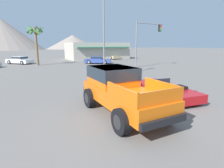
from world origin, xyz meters
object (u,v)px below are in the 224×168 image
Objects in this scene: parked_car_white at (20,60)px; traffic_light_main at (147,35)px; orange_pickup_truck at (119,87)px; parked_car_tan at (111,56)px; red_convertible_car at (165,90)px; parked_car_blue at (98,60)px; palm_tree_tall at (35,35)px; street_lamp_post at (104,24)px.

traffic_light_main is (15.31, -12.74, 3.62)m from parked_car_white.
orange_pickup_truck is 1.13× the size of parked_car_tan.
parked_car_tan is 17.69m from parked_car_white.
parked_car_blue is at bearing 86.38° from red_convertible_car.
parked_car_white is at bearing -81.66° from parked_car_blue.
orange_pickup_truck is at bearing -132.91° from traffic_light_main.
traffic_light_main is (11.68, 12.56, 3.10)m from orange_pickup_truck.
parked_car_blue is (7.65, 19.96, -0.53)m from orange_pickup_truck.
parked_car_white is at bearing -0.35° from parked_car_tan.
orange_pickup_truck is 0.87× the size of traffic_light_main.
traffic_light_main is at bearing -35.46° from palm_tree_tall.
traffic_light_main reaches higher than orange_pickup_truck.
orange_pickup_truck reaches higher than parked_car_tan.
orange_pickup_truck reaches higher than red_convertible_car.
red_convertible_car is at bearing 62.01° from parked_car_tan.
palm_tree_tall reaches higher than parked_car_white.
traffic_light_main reaches higher than parked_car_blue.
parked_car_white is (-7.25, 24.54, 0.21)m from red_convertible_car.
palm_tree_tall is (-12.95, 9.22, 0.22)m from traffic_light_main.
parked_car_blue is (4.03, 19.19, 0.20)m from red_convertible_car.
orange_pickup_truck is 17.43m from traffic_light_main.
palm_tree_tall is (-4.27, 14.05, -0.30)m from street_lamp_post.
traffic_light_main is at bearing 29.05° from street_lamp_post.
street_lamp_post reaches higher than orange_pickup_truck.
palm_tree_tall is at bearing 144.54° from traffic_light_main.
parked_car_white reaches higher than parked_car_blue.
traffic_light_main reaches higher than parked_car_white.
palm_tree_tall is (-8.92, 1.82, 3.84)m from parked_car_blue.
street_lamp_post is at bearing 69.46° from orange_pickup_truck.
parked_car_white is (-3.64, 25.30, -0.52)m from orange_pickup_truck.
parked_car_white is at bearing 98.79° from orange_pickup_truck.
parked_car_white is at bearing 123.90° from palm_tree_tall.
street_lamp_post is (-8.68, -4.82, 0.52)m from traffic_light_main.
parked_car_blue is at bearing 69.64° from orange_pickup_truck.
red_convertible_car is 14.79m from traffic_light_main.
traffic_light_main is at bearing 47.70° from orange_pickup_truck.
parked_car_white reaches higher than red_convertible_car.
parked_car_white is 0.71× the size of palm_tree_tall.
orange_pickup_truck reaches higher than parked_car_white.
street_lamp_post reaches higher than parked_car_tan.
orange_pickup_truck is 1.23× the size of parked_car_white.
traffic_light_main is 15.90m from palm_tree_tall.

